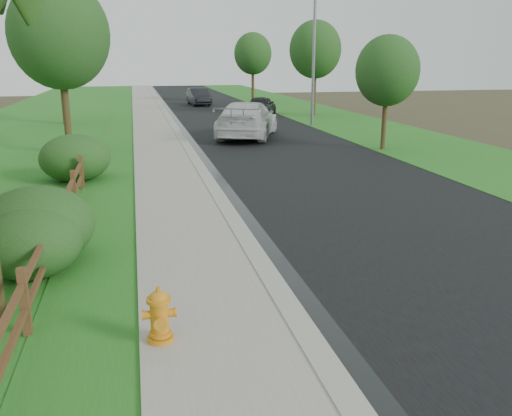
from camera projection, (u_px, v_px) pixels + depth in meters
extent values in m
cube|color=black|center=(224.00, 114.00, 40.04)|extent=(8.00, 90.00, 0.02)
cube|color=#99968B|center=(167.00, 115.00, 39.14)|extent=(0.40, 90.00, 0.12)
cube|color=black|center=(172.00, 115.00, 39.23)|extent=(0.50, 90.00, 0.00)
cube|color=gray|center=(148.00, 115.00, 38.87)|extent=(2.20, 90.00, 0.10)
cube|color=#285B1A|center=(121.00, 116.00, 38.48)|extent=(1.60, 90.00, 0.06)
cube|color=#285B1A|center=(44.00, 118.00, 37.39)|extent=(9.00, 90.00, 0.04)
cube|color=#285B1A|center=(313.00, 112.00, 41.48)|extent=(6.00, 90.00, 0.04)
cube|color=#51361B|center=(25.00, 303.00, 7.88)|extent=(0.12, 0.12, 1.10)
cube|color=#51361B|center=(48.00, 249.00, 10.14)|extent=(0.12, 0.12, 1.10)
cube|color=#51361B|center=(64.00, 214.00, 12.40)|extent=(0.12, 0.12, 1.10)
cube|color=#51361B|center=(74.00, 190.00, 14.65)|extent=(0.12, 0.12, 1.10)
cube|color=#51361B|center=(82.00, 173.00, 16.91)|extent=(0.12, 0.12, 1.10)
cube|color=#51361B|center=(87.00, 159.00, 19.17)|extent=(0.12, 0.12, 1.10)
cube|color=#51361B|center=(8.00, 351.00, 6.78)|extent=(0.08, 2.35, 0.10)
cube|color=#51361B|center=(4.00, 323.00, 6.67)|extent=(0.08, 2.35, 0.10)
cube|color=#51361B|center=(39.00, 278.00, 9.04)|extent=(0.08, 2.35, 0.10)
cube|color=#51361B|center=(36.00, 256.00, 8.93)|extent=(0.08, 2.35, 0.10)
cube|color=#51361B|center=(57.00, 234.00, 11.29)|extent=(0.08, 2.35, 0.10)
cube|color=#51361B|center=(55.00, 216.00, 11.19)|extent=(0.08, 2.35, 0.10)
cube|color=#51361B|center=(70.00, 205.00, 13.55)|extent=(0.08, 2.35, 0.10)
cube|color=#51361B|center=(68.00, 190.00, 13.45)|extent=(0.08, 2.35, 0.10)
cube|color=#51361B|center=(78.00, 184.00, 15.81)|extent=(0.08, 2.35, 0.10)
cube|color=#51361B|center=(77.00, 171.00, 15.70)|extent=(0.08, 2.35, 0.10)
cube|color=#51361B|center=(85.00, 168.00, 18.07)|extent=(0.08, 2.35, 0.10)
cube|color=#51361B|center=(84.00, 157.00, 17.96)|extent=(0.08, 2.35, 0.10)
cylinder|color=#C67E17|center=(161.00, 338.00, 7.74)|extent=(0.38, 0.38, 0.07)
cylinder|color=#C67E17|center=(160.00, 319.00, 7.66)|extent=(0.26, 0.26, 0.58)
cylinder|color=#C67E17|center=(160.00, 333.00, 7.72)|extent=(0.31, 0.31, 0.06)
cylinder|color=#C67E17|center=(159.00, 300.00, 7.58)|extent=(0.35, 0.35, 0.06)
ellipsoid|color=#C67E17|center=(159.00, 298.00, 7.57)|extent=(0.28, 0.28, 0.21)
cylinder|color=#C67E17|center=(158.00, 289.00, 7.54)|extent=(0.06, 0.06, 0.08)
cylinder|color=#C67E17|center=(160.00, 322.00, 7.49)|extent=(0.17, 0.14, 0.17)
cylinder|color=#C67E17|center=(146.00, 315.00, 7.60)|extent=(0.15, 0.14, 0.13)
cylinder|color=#C67E17|center=(173.00, 312.00, 7.68)|extent=(0.15, 0.14, 0.13)
imported|color=silver|center=(247.00, 120.00, 28.04)|extent=(4.71, 6.88, 1.85)
imported|color=black|center=(261.00, 105.00, 39.39)|extent=(3.20, 4.37, 1.38)
imported|color=black|center=(199.00, 97.00, 47.76)|extent=(1.86, 4.49, 1.45)
cylinder|color=gray|center=(314.00, 51.00, 31.97)|extent=(0.18, 0.18, 8.85)
ellipsoid|color=#1A4619|center=(37.00, 226.00, 10.74)|extent=(2.35, 2.35, 1.57)
ellipsoid|color=#1A4619|center=(31.00, 243.00, 10.10)|extent=(2.03, 2.03, 1.34)
ellipsoid|color=#1A4619|center=(75.00, 158.00, 18.05)|extent=(2.95, 2.95, 1.58)
cylinder|color=#382816|center=(66.00, 103.00, 22.81)|extent=(0.30, 0.30, 4.33)
ellipsoid|color=#1A4619|center=(59.00, 34.00, 22.07)|extent=(4.05, 4.05, 4.45)
cylinder|color=#382816|center=(384.00, 116.00, 24.10)|extent=(0.21, 0.21, 3.05)
ellipsoid|color=#1A4619|center=(387.00, 71.00, 23.57)|extent=(2.79, 2.79, 3.07)
cylinder|color=#382816|center=(63.00, 85.00, 33.44)|extent=(0.33, 0.33, 4.79)
ellipsoid|color=#1A4619|center=(58.00, 33.00, 32.62)|extent=(4.42, 4.42, 4.86)
cylinder|color=#382816|center=(314.00, 87.00, 38.66)|extent=(0.28, 0.28, 4.04)
ellipsoid|color=#1A4619|center=(315.00, 49.00, 37.97)|extent=(3.65, 3.65, 4.02)
cylinder|color=#382816|center=(253.00, 82.00, 50.01)|extent=(0.27, 0.27, 3.88)
ellipsoid|color=#1A4619|center=(253.00, 54.00, 49.35)|extent=(3.43, 3.43, 3.77)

